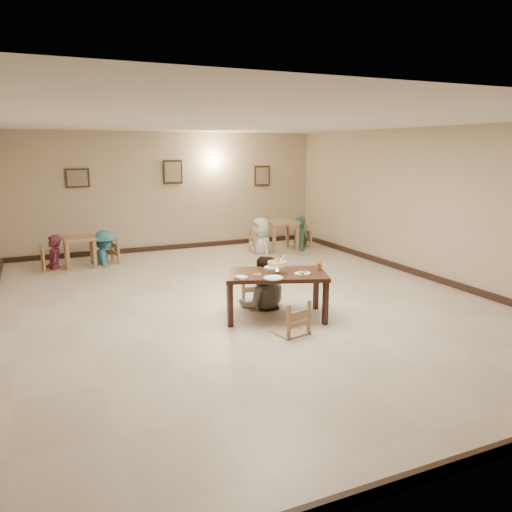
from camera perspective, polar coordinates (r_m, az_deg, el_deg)
name	(u,v)px	position (r m, az deg, el deg)	size (l,w,h in m)	color
floor	(245,301)	(8.64, -1.30, -5.21)	(10.00, 10.00, 0.00)	#C1B3A0
ceiling	(244,122)	(8.26, -1.40, 15.08)	(10.00, 10.00, 0.00)	silver
wall_back	(169,192)	(13.05, -9.89, 7.25)	(10.00, 10.00, 0.00)	tan
wall_front	(495,293)	(4.25, 25.66, -3.80)	(10.00, 10.00, 0.00)	tan
wall_right	(430,204)	(10.51, 19.32, 5.59)	(10.00, 10.00, 0.00)	tan
baseboard_back	(171,247)	(13.22, -9.64, 1.01)	(8.00, 0.06, 0.12)	black
baseboard_front	(475,458)	(4.83, 23.71, -20.38)	(8.00, 0.06, 0.12)	black
baseboard_right	(424,275)	(10.74, 18.66, -2.06)	(0.06, 10.00, 0.12)	black
picture_a	(77,178)	(12.63, -19.73, 8.38)	(0.55, 0.04, 0.45)	#311E0F
picture_b	(173,172)	(13.00, -9.50, 9.45)	(0.50, 0.04, 0.60)	#311E0F
picture_c	(262,176)	(13.85, 0.71, 9.15)	(0.45, 0.04, 0.55)	#311E0F
wall_sconce	(214,160)	(13.31, -4.88, 10.92)	(0.16, 0.05, 0.22)	#FFD88C
main_table	(276,278)	(7.67, 2.25, -2.50)	(1.74, 1.33, 0.72)	#311A10
chair_far	(260,274)	(8.28, 0.41, -2.11)	(0.51, 0.51, 1.08)	#A28257
chair_near	(290,301)	(7.09, 3.92, -5.20)	(0.44, 0.44, 0.94)	#A28257
main_diner	(263,256)	(8.15, 0.86, -0.01)	(0.84, 0.65, 1.72)	gray
curry_warmer	(277,264)	(7.59, 2.43, -0.88)	(0.32, 0.28, 0.25)	silver
rice_plate_far	(273,267)	(7.94, 1.97, -1.27)	(0.30, 0.30, 0.07)	white
rice_plate_near	(273,278)	(7.30, 1.98, -2.48)	(0.28, 0.28, 0.06)	white
fried_plate	(303,273)	(7.58, 5.34, -1.95)	(0.26, 0.26, 0.06)	white
chili_dish	(257,274)	(7.51, 0.12, -2.08)	(0.11, 0.11, 0.02)	white
napkin_cutlery	(241,277)	(7.30, -1.70, -2.47)	(0.23, 0.28, 0.03)	white
drink_glass	(319,266)	(7.84, 7.22, -1.11)	(0.08, 0.08, 0.16)	white
bg_table_left	(79,243)	(11.68, -19.54, 1.43)	(0.70, 0.70, 0.68)	#9D7651
bg_table_right	(281,226)	(12.89, 2.88, 3.41)	(0.81, 0.81, 0.76)	#9D7651
bg_chair_ll	(53,246)	(11.59, -22.17, 1.05)	(0.49, 0.49, 1.05)	#A28257
bg_chair_lr	(104,240)	(11.81, -16.95, 1.71)	(0.51, 0.51, 1.09)	#A28257
bg_chair_rl	(261,232)	(12.59, 0.57, 2.78)	(0.50, 0.50, 1.06)	#A28257
bg_chair_rr	(300,228)	(13.22, 5.10, 3.25)	(0.51, 0.51, 1.09)	#A28257
bg_diner_a	(52,235)	(11.55, -22.27, 2.25)	(0.56, 0.37, 1.54)	#521D2E
bg_diner_b	(104,230)	(11.77, -17.02, 2.81)	(1.00, 0.57, 1.55)	teal
bg_diner_c	(261,218)	(12.53, 0.58, 4.39)	(0.86, 0.56, 1.76)	silver
bg_diner_d	(301,216)	(13.18, 5.13, 4.63)	(1.01, 0.42, 1.72)	#559385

